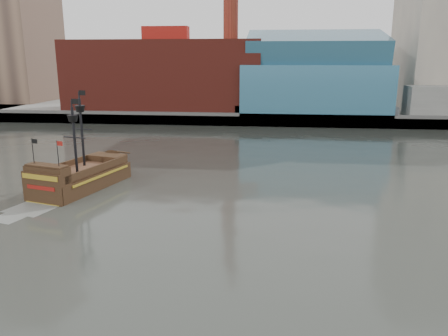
# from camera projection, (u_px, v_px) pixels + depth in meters

# --- Properties ---
(ground) EXTENTS (400.00, 400.00, 0.00)m
(ground) POSITION_uv_depth(u_px,v_px,m) (240.00, 275.00, 27.41)
(ground) COLOR #2A2E28
(ground) RESTS_ON ground
(promenade_far) EXTENTS (220.00, 60.00, 2.00)m
(promenade_far) POSITION_uv_depth(u_px,v_px,m) (267.00, 106.00, 115.81)
(promenade_far) COLOR slate
(promenade_far) RESTS_ON ground
(seawall) EXTENTS (220.00, 1.00, 2.60)m
(seawall) POSITION_uv_depth(u_px,v_px,m) (264.00, 120.00, 87.31)
(seawall) COLOR #4C4C49
(seawall) RESTS_ON ground
(skyline) EXTENTS (149.00, 45.00, 62.00)m
(skyline) POSITION_uv_depth(u_px,v_px,m) (291.00, 9.00, 102.33)
(skyline) COLOR brown
(skyline) RESTS_ON promenade_far
(pirate_ship) EXTENTS (7.85, 15.03, 10.79)m
(pirate_ship) POSITION_uv_depth(u_px,v_px,m) (81.00, 179.00, 45.62)
(pirate_ship) COLOR black
(pirate_ship) RESTS_ON ground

